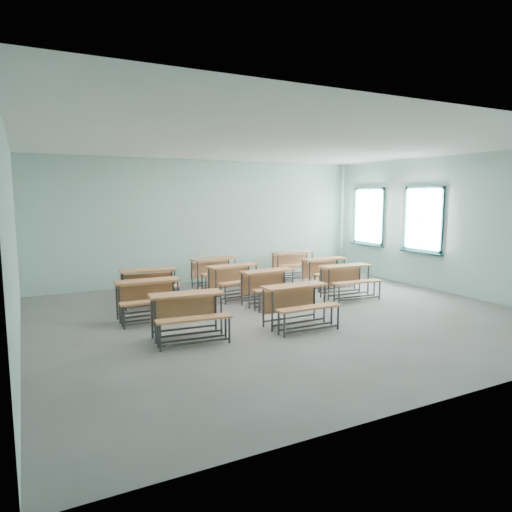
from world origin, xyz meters
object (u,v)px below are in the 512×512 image
at_px(desk_unit_r1c1, 270,282).
at_px(desk_unit_r2c1, 235,276).
at_px(desk_unit_r0c0, 188,309).
at_px(desk_unit_r1c0, 149,294).
at_px(desk_unit_r3c1, 216,268).
at_px(desk_unit_r2c2, 326,268).
at_px(desk_unit_r3c2, 294,261).
at_px(desk_unit_r0c1, 298,299).
at_px(desk_unit_r2c0, 149,281).
at_px(desk_unit_r1c2, 348,276).

distance_m(desk_unit_r1c1, desk_unit_r2c1, 1.05).
height_order(desk_unit_r0c0, desk_unit_r1c0, same).
bearing_deg(desk_unit_r3c1, desk_unit_r1c0, -142.15).
relative_size(desk_unit_r1c1, desk_unit_r2c2, 1.03).
bearing_deg(desk_unit_r1c1, desk_unit_r3c2, 45.78).
bearing_deg(desk_unit_r0c0, desk_unit_r3c2, 46.56).
bearing_deg(desk_unit_r2c1, desk_unit_r1c1, -77.98).
height_order(desk_unit_r1c1, desk_unit_r3c1, same).
xyz_separation_m(desk_unit_r3c1, desk_unit_r3c2, (2.43, 0.20, 0.00)).
distance_m(desk_unit_r0c1, desk_unit_r2c0, 3.43).
xyz_separation_m(desk_unit_r1c0, desk_unit_r2c2, (4.67, 0.95, 0.00)).
bearing_deg(desk_unit_r2c1, desk_unit_r0c1, -97.43).
bearing_deg(desk_unit_r1c2, desk_unit_r0c1, -144.49).
distance_m(desk_unit_r2c0, desk_unit_r3c2, 4.52).
bearing_deg(desk_unit_r1c2, desk_unit_r2c2, 80.25).
bearing_deg(desk_unit_r3c2, desk_unit_r0c0, -133.93).
height_order(desk_unit_r1c2, desk_unit_r2c0, same).
height_order(desk_unit_r0c1, desk_unit_r1c0, same).
relative_size(desk_unit_r2c1, desk_unit_r3c2, 1.02).
bearing_deg(desk_unit_r3c1, desk_unit_r3c2, -2.46).
bearing_deg(desk_unit_r1c1, desk_unit_r1c0, 176.05).
relative_size(desk_unit_r0c1, desk_unit_r1c1, 0.96).
bearing_deg(desk_unit_r3c1, desk_unit_r1c1, -89.88).
bearing_deg(desk_unit_r2c2, desk_unit_r1c2, -102.93).
bearing_deg(desk_unit_r0c1, desk_unit_r2c0, 122.84).
relative_size(desk_unit_r1c1, desk_unit_r3c1, 0.96).
bearing_deg(desk_unit_r1c0, desk_unit_r2c2, 13.19).
height_order(desk_unit_r0c1, desk_unit_r3c2, same).
distance_m(desk_unit_r0c1, desk_unit_r1c0, 2.73).
bearing_deg(desk_unit_r0c0, desk_unit_r2c0, 94.29).
height_order(desk_unit_r1c0, desk_unit_r1c1, same).
relative_size(desk_unit_r2c0, desk_unit_r2c2, 1.05).
bearing_deg(desk_unit_r0c1, desk_unit_r2c1, 89.74).
relative_size(desk_unit_r1c0, desk_unit_r2c2, 1.01).
relative_size(desk_unit_r0c0, desk_unit_r1c0, 1.04).
relative_size(desk_unit_r2c0, desk_unit_r3c1, 0.98).
bearing_deg(desk_unit_r0c0, desk_unit_r2c2, 33.58).
height_order(desk_unit_r2c1, desk_unit_r3c2, same).
relative_size(desk_unit_r0c1, desk_unit_r1c0, 0.98).
distance_m(desk_unit_r1c2, desk_unit_r2c1, 2.51).
height_order(desk_unit_r2c0, desk_unit_r2c1, same).
relative_size(desk_unit_r3c1, desk_unit_r3c2, 1.02).
bearing_deg(desk_unit_r2c0, desk_unit_r1c0, -99.04).
xyz_separation_m(desk_unit_r1c2, desk_unit_r2c1, (-2.22, 1.17, 0.00)).
xyz_separation_m(desk_unit_r1c2, desk_unit_r2c0, (-4.09, 1.44, 0.00)).
height_order(desk_unit_r1c0, desk_unit_r2c1, same).
height_order(desk_unit_r1c1, desk_unit_r1c2, same).
xyz_separation_m(desk_unit_r1c0, desk_unit_r2c0, (0.32, 1.24, 0.00)).
relative_size(desk_unit_r1c1, desk_unit_r2c0, 0.98).
xyz_separation_m(desk_unit_r1c0, desk_unit_r1c1, (2.53, -0.02, 0.00)).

